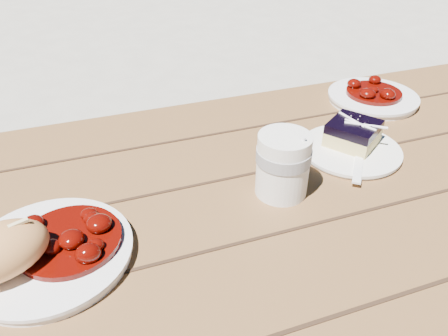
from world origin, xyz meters
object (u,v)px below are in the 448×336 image
object	(u,v)px
picnic_table	(131,303)
main_plate	(49,254)
second_plate	(373,98)
coffee_cup	(283,165)
blueberry_cake	(353,133)
dessert_plate	(351,150)

from	to	relation	value
picnic_table	main_plate	distance (m)	0.20
second_plate	coffee_cup	bearing A→B (deg)	-145.48
blueberry_cake	second_plate	bearing A→B (deg)	9.69
second_plate	blueberry_cake	bearing A→B (deg)	-135.37
blueberry_cake	second_plate	distance (m)	0.24
second_plate	picnic_table	bearing A→B (deg)	-157.64
main_plate	picnic_table	bearing A→B (deg)	10.29
main_plate	blueberry_cake	xyz separation A→B (m)	(0.57, 0.12, 0.03)
main_plate	blueberry_cake	bearing A→B (deg)	11.40
picnic_table	blueberry_cake	bearing A→B (deg)	11.63
blueberry_cake	dessert_plate	bearing A→B (deg)	-158.63
blueberry_cake	coffee_cup	size ratio (longest dim) A/B	1.11
picnic_table	second_plate	world-z (taller)	second_plate
main_plate	coffee_cup	size ratio (longest dim) A/B	2.08
blueberry_cake	coffee_cup	xyz separation A→B (m)	(-0.19, -0.08, 0.02)
picnic_table	main_plate	world-z (taller)	main_plate
main_plate	coffee_cup	distance (m)	0.38
dessert_plate	second_plate	bearing A→B (deg)	45.44
picnic_table	main_plate	size ratio (longest dim) A/B	8.70
blueberry_cake	coffee_cup	bearing A→B (deg)	168.15
picnic_table	blueberry_cake	xyz separation A→B (m)	(0.47, 0.10, 0.20)
blueberry_cake	main_plate	bearing A→B (deg)	156.46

